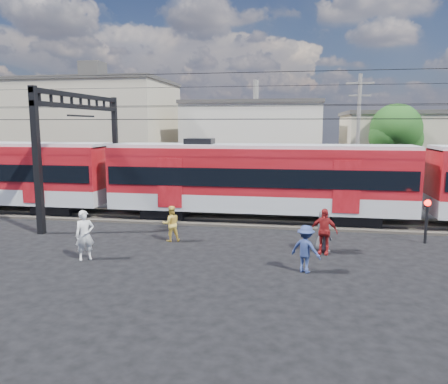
{
  "coord_description": "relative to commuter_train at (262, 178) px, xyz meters",
  "views": [
    {
      "loc": [
        2.16,
        -15.26,
        5.21
      ],
      "look_at": [
        -1.31,
        5.0,
        2.03
      ],
      "focal_mm": 35.0,
      "sensor_mm": 36.0,
      "label": 1
    }
  ],
  "objects": [
    {
      "name": "tree_near",
      "position": [
        8.95,
        10.09,
        2.26
      ],
      "size": [
        3.82,
        3.64,
        6.72
      ],
      "color": "#382619",
      "rests_on": "ground"
    },
    {
      "name": "ground",
      "position": [
        -0.24,
        -8.0,
        -2.4
      ],
      "size": [
        120.0,
        120.0,
        0.0
      ],
      "primitive_type": "plane",
      "color": "black",
      "rests_on": "ground"
    },
    {
      "name": "rail_far",
      "position": [
        -0.24,
        0.75,
        -2.22
      ],
      "size": [
        70.0,
        0.12,
        0.12
      ],
      "primitive_type": "cube",
      "color": "#59544C",
      "rests_on": "track_bed"
    },
    {
      "name": "rail_near",
      "position": [
        -0.24,
        -0.75,
        -2.22
      ],
      "size": [
        70.0,
        0.12,
        0.12
      ],
      "primitive_type": "cube",
      "color": "#59544C",
      "rests_on": "track_bed"
    },
    {
      "name": "crossing_signal",
      "position": [
        7.54,
        -3.24,
        -1.01
      ],
      "size": [
        0.29,
        0.29,
        2.01
      ],
      "color": "black",
      "rests_on": "ground"
    },
    {
      "name": "building_mideast",
      "position": [
        13.76,
        16.0,
        0.75
      ],
      "size": [
        16.32,
        10.2,
        6.3
      ],
      "color": "tan",
      "rests_on": "ground"
    },
    {
      "name": "pedestrian_b",
      "position": [
        -3.67,
        -4.76,
        -1.59
      ],
      "size": [
        0.97,
        0.88,
        1.62
      ],
      "primitive_type": "imported",
      "rotation": [
        0.0,
        0.0,
        3.57
      ],
      "color": "gold",
      "rests_on": "ground"
    },
    {
      "name": "building_west",
      "position": [
        -17.24,
        16.0,
        2.25
      ],
      "size": [
        14.28,
        10.2,
        9.3
      ],
      "color": "tan",
      "rests_on": "ground"
    },
    {
      "name": "commuter_train",
      "position": [
        0.0,
        0.0,
        0.0
      ],
      "size": [
        50.3,
        3.08,
        4.17
      ],
      "color": "black",
      "rests_on": "ground"
    },
    {
      "name": "track_bed",
      "position": [
        -0.24,
        0.0,
        -2.34
      ],
      "size": [
        70.0,
        3.4,
        0.12
      ],
      "primitive_type": "cube",
      "color": "#2D2823",
      "rests_on": "ground"
    },
    {
      "name": "pedestrian_a",
      "position": [
        -6.19,
        -7.95,
        -1.43
      ],
      "size": [
        0.85,
        0.79,
        1.94
      ],
      "primitive_type": "imported",
      "rotation": [
        0.0,
        0.0,
        0.62
      ],
      "color": "silver",
      "rests_on": "ground"
    },
    {
      "name": "catenary",
      "position": [
        -8.89,
        -0.0,
        2.73
      ],
      "size": [
        70.0,
        9.3,
        7.52
      ],
      "color": "black",
      "rests_on": "ground"
    },
    {
      "name": "utility_pole_mid",
      "position": [
        5.76,
        7.0,
        2.13
      ],
      "size": [
        1.8,
        0.24,
        8.5
      ],
      "color": "slate",
      "rests_on": "ground"
    },
    {
      "name": "pedestrian_e",
      "position": [
        3.01,
        -5.25,
        -1.54
      ],
      "size": [
        0.91,
        1.0,
        1.72
      ],
      "primitive_type": "imported",
      "rotation": [
        0.0,
        0.0,
        2.14
      ],
      "color": "#4A4B4F",
      "rests_on": "ground"
    },
    {
      "name": "pedestrian_c",
      "position": [
        2.25,
        -8.02,
        -1.55
      ],
      "size": [
        1.27,
        1.06,
        1.71
      ],
      "primitive_type": "imported",
      "rotation": [
        0.0,
        0.0,
        2.68
      ],
      "color": "navy",
      "rests_on": "ground"
    },
    {
      "name": "pedestrian_d",
      "position": [
        3.0,
        -5.62,
        -1.46
      ],
      "size": [
        1.18,
        0.7,
        1.89
      ],
      "primitive_type": "imported",
      "rotation": [
        0.0,
        0.0,
        -0.23
      ],
      "color": "maroon",
      "rests_on": "ground"
    },
    {
      "name": "building_midwest",
      "position": [
        -2.24,
        19.0,
        1.25
      ],
      "size": [
        12.24,
        12.24,
        7.3
      ],
      "color": "beige",
      "rests_on": "ground"
    }
  ]
}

